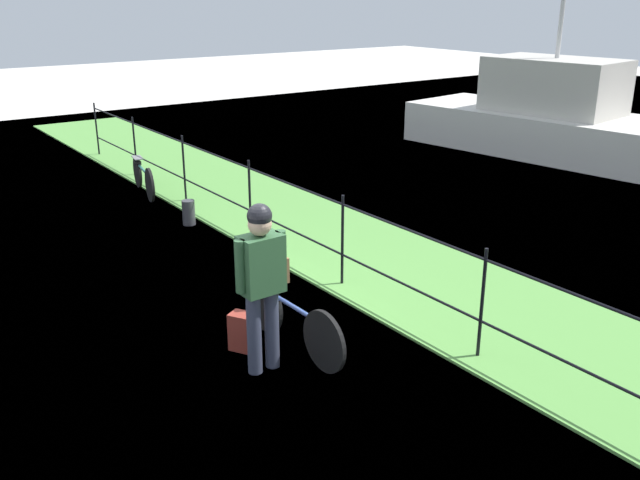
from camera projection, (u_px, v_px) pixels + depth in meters
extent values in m
plane|color=beige|center=(213.00, 323.00, 7.71)|extent=(60.00, 60.00, 0.00)
cube|color=#569342|center=(397.00, 268.00, 9.20)|extent=(27.00, 2.40, 0.03)
cylinder|color=black|center=(97.00, 129.00, 15.39)|extent=(0.04, 0.04, 1.17)
cylinder|color=black|center=(135.00, 147.00, 13.67)|extent=(0.04, 0.04, 1.17)
cylinder|color=black|center=(184.00, 169.00, 11.95)|extent=(0.04, 0.04, 1.17)
cylinder|color=black|center=(250.00, 199.00, 10.22)|extent=(0.04, 0.04, 1.17)
cylinder|color=black|center=(342.00, 241.00, 8.50)|extent=(0.04, 0.04, 1.17)
cylinder|color=black|center=(482.00, 305.00, 6.78)|extent=(0.04, 0.04, 1.17)
cylinder|color=black|center=(342.00, 255.00, 8.56)|extent=(18.00, 0.03, 0.03)
cylinder|color=black|center=(343.00, 205.00, 8.34)|extent=(18.00, 0.03, 0.03)
cylinder|color=black|center=(324.00, 342.00, 6.64)|extent=(0.63, 0.06, 0.63)
cylinder|color=black|center=(265.00, 304.00, 7.43)|extent=(0.63, 0.06, 0.63)
cylinder|color=#3D569E|center=(293.00, 306.00, 6.98)|extent=(0.82, 0.06, 0.04)
cube|color=black|center=(271.00, 289.00, 7.27)|extent=(0.20, 0.09, 0.06)
cube|color=slate|center=(270.00, 281.00, 7.24)|extent=(0.36, 0.17, 0.02)
cube|color=brown|center=(270.00, 269.00, 7.19)|extent=(0.34, 0.27, 0.27)
ellipsoid|color=silver|center=(270.00, 250.00, 7.12)|extent=(0.28, 0.15, 0.13)
sphere|color=silver|center=(276.00, 248.00, 7.01)|extent=(0.11, 0.11, 0.11)
cylinder|color=#383D51|center=(272.00, 328.00, 6.69)|extent=(0.14, 0.14, 0.82)
cylinder|color=#383D51|center=(254.00, 334.00, 6.58)|extent=(0.14, 0.14, 0.82)
cube|color=#2D5633|center=(261.00, 264.00, 6.40)|extent=(0.27, 0.41, 0.56)
cylinder|color=#2D5633|center=(281.00, 256.00, 6.52)|extent=(0.10, 0.10, 0.50)
cylinder|color=#2D5633|center=(240.00, 267.00, 6.27)|extent=(0.10, 0.10, 0.50)
sphere|color=tan|center=(260.00, 224.00, 6.27)|extent=(0.22, 0.22, 0.22)
sphere|color=black|center=(260.00, 216.00, 6.25)|extent=(0.23, 0.23, 0.23)
cube|color=maroon|center=(244.00, 332.00, 7.07)|extent=(0.33, 0.30, 0.40)
cylinder|color=#38383D|center=(189.00, 212.00, 10.90)|extent=(0.20, 0.20, 0.39)
cylinder|color=black|center=(150.00, 185.00, 12.05)|extent=(0.60, 0.15, 0.60)
cylinder|color=black|center=(138.00, 172.00, 12.96)|extent=(0.60, 0.15, 0.60)
cylinder|color=#337F70|center=(143.00, 169.00, 12.45)|extent=(0.83, 0.19, 0.04)
cube|color=black|center=(138.00, 162.00, 12.79)|extent=(0.21, 0.12, 0.06)
cube|color=slate|center=(137.00, 158.00, 12.76)|extent=(0.38, 0.22, 0.02)
cube|color=silver|center=(549.00, 133.00, 15.68)|extent=(6.72, 3.22, 0.92)
cube|color=#B7B2A8|center=(554.00, 85.00, 15.33)|extent=(3.04, 2.03, 1.18)
cylinder|color=#B2B2B2|center=(561.00, 20.00, 14.86)|extent=(0.10, 0.10, 1.60)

